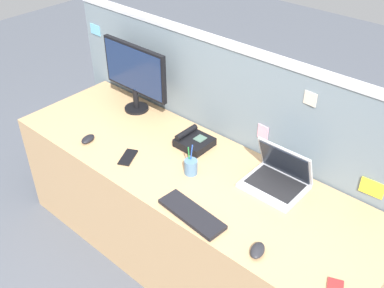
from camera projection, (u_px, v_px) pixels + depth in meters
ground_plane at (187, 254)px, 2.92m from camera, size 10.00×10.00×0.00m
desk at (187, 213)px, 2.71m from camera, size 2.29×0.73×0.74m
cubicle_divider at (229, 145)px, 2.78m from camera, size 2.59×0.08×1.33m
desktop_monitor at (135, 72)px, 2.84m from camera, size 0.53×0.16×0.45m
laptop at (278, 176)px, 2.33m from camera, size 0.31×0.26×0.23m
desk_phone at (194, 141)px, 2.64m from camera, size 0.19×0.18×0.08m
keyboard_main at (192, 214)px, 2.16m from camera, size 0.37×0.15×0.02m
computer_mouse_right_hand at (88, 139)px, 2.68m from camera, size 0.08×0.11×0.03m
computer_mouse_left_hand at (258, 250)px, 1.97m from camera, size 0.09×0.11×0.03m
pen_cup at (191, 167)px, 2.41m from camera, size 0.07×0.07×0.18m
cell_phone_black_slab at (128, 157)px, 2.55m from camera, size 0.13×0.16×0.01m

